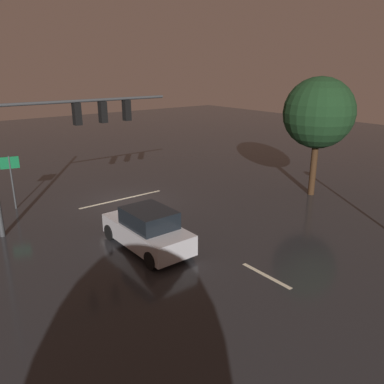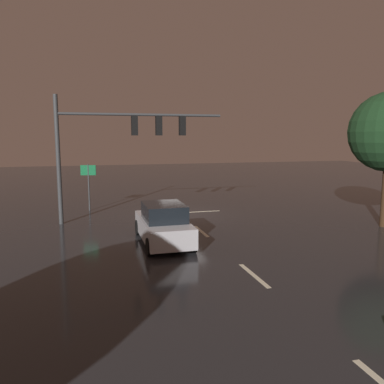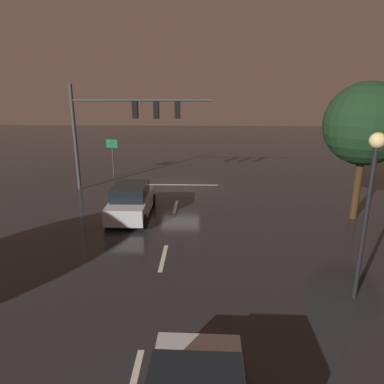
{
  "view_description": "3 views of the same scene",
  "coord_description": "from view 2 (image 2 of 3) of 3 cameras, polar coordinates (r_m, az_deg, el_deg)",
  "views": [
    {
      "loc": [
        9.55,
        17.91,
        7.03
      ],
      "look_at": [
        0.13,
        5.92,
        2.1
      ],
      "focal_mm": 36.33,
      "sensor_mm": 36.0,
      "label": 1
    },
    {
      "loc": [
        5.02,
        20.91,
        4.44
      ],
      "look_at": [
        0.86,
        5.53,
        2.12
      ],
      "focal_mm": 35.93,
      "sensor_mm": 36.0,
      "label": 2
    },
    {
      "loc": [
        -1.49,
        21.98,
        6.2
      ],
      "look_at": [
        -0.97,
        6.12,
        1.49
      ],
      "focal_mm": 32.53,
      "sensor_mm": 36.0,
      "label": 3
    }
  ],
  "objects": [
    {
      "name": "ground_plane",
      "position": [
        21.96,
        -1.6,
        -3.39
      ],
      "size": [
        80.0,
        80.0,
        0.0
      ],
      "primitive_type": "plane",
      "color": "#232326"
    },
    {
      "name": "traffic_signal_assembly",
      "position": [
        20.36,
        -10.38,
        8.25
      ],
      "size": [
        8.62,
        0.47,
        6.48
      ],
      "color": "#383A3D",
      "rests_on": "ground_plane"
    },
    {
      "name": "lane_dash_far",
      "position": [
        18.19,
        1.37,
        -5.84
      ],
      "size": [
        0.16,
        2.2,
        0.01
      ],
      "primitive_type": "cube",
      "rotation": [
        0.0,
        0.0,
        1.57
      ],
      "color": "beige",
      "rests_on": "ground_plane"
    },
    {
      "name": "lane_dash_mid",
      "position": [
        12.8,
        9.18,
        -12.1
      ],
      "size": [
        0.16,
        2.2,
        0.01
      ],
      "primitive_type": "cube",
      "rotation": [
        0.0,
        0.0,
        1.57
      ],
      "color": "beige",
      "rests_on": "ground_plane"
    },
    {
      "name": "stop_bar",
      "position": [
        22.49,
        -1.93,
        -3.1
      ],
      "size": [
        5.0,
        0.16,
        0.01
      ],
      "primitive_type": "cube",
      "color": "beige",
      "rests_on": "ground_plane"
    },
    {
      "name": "car_approaching",
      "position": [
        16.08,
        -4.26,
        -4.83
      ],
      "size": [
        1.92,
        4.38,
        1.7
      ],
      "color": "#B7B7BC",
      "rests_on": "ground_plane"
    },
    {
      "name": "route_sign",
      "position": [
        23.68,
        -15.12,
        2.11
      ],
      "size": [
        0.89,
        0.28,
        2.79
      ],
      "color": "#383A3D",
      "rests_on": "ground_plane"
    }
  ]
}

